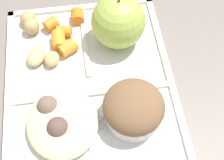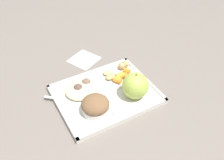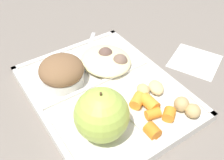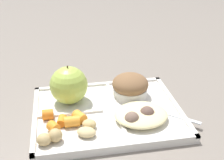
# 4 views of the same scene
# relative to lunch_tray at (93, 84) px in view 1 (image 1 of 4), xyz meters

# --- Properties ---
(ground) EXTENTS (6.00, 6.00, 0.00)m
(ground) POSITION_rel_lunch_tray_xyz_m (0.00, -0.00, -0.01)
(ground) COLOR slate
(lunch_tray) EXTENTS (0.33, 0.26, 0.02)m
(lunch_tray) POSITION_rel_lunch_tray_xyz_m (0.00, 0.00, 0.00)
(lunch_tray) COLOR silver
(lunch_tray) RESTS_ON ground
(green_apple) EXTENTS (0.09, 0.09, 0.09)m
(green_apple) POSITION_rel_lunch_tray_xyz_m (-0.08, 0.06, 0.05)
(green_apple) COLOR #A8C14C
(green_apple) RESTS_ON lunch_tray
(bran_muffin) EXTENTS (0.09, 0.09, 0.06)m
(bran_muffin) POSITION_rel_lunch_tray_xyz_m (0.07, 0.06, 0.03)
(bran_muffin) COLOR silver
(bran_muffin) RESTS_ON lunch_tray
(carrot_slice_tilted) EXTENTS (0.02, 0.03, 0.02)m
(carrot_slice_tilted) POSITION_rel_lunch_tray_xyz_m (-0.10, -0.03, 0.02)
(carrot_slice_tilted) COLOR orange
(carrot_slice_tilted) RESTS_ON lunch_tray
(carrot_slice_diagonal) EXTENTS (0.03, 0.04, 0.02)m
(carrot_slice_diagonal) POSITION_rel_lunch_tray_xyz_m (-0.07, -0.03, 0.02)
(carrot_slice_diagonal) COLOR orange
(carrot_slice_diagonal) RESTS_ON lunch_tray
(carrot_slice_large) EXTENTS (0.03, 0.03, 0.02)m
(carrot_slice_large) POSITION_rel_lunch_tray_xyz_m (-0.12, -0.06, 0.02)
(carrot_slice_large) COLOR orange
(carrot_slice_large) RESTS_ON lunch_tray
(carrot_slice_near_corner) EXTENTS (0.03, 0.02, 0.02)m
(carrot_slice_near_corner) POSITION_rel_lunch_tray_xyz_m (-0.08, -0.04, 0.02)
(carrot_slice_near_corner) COLOR orange
(carrot_slice_near_corner) RESTS_ON lunch_tray
(carrot_slice_back) EXTENTS (0.02, 0.02, 0.02)m
(carrot_slice_back) POSITION_rel_lunch_tray_xyz_m (-0.13, -0.01, 0.02)
(carrot_slice_back) COLOR orange
(carrot_slice_back) RESTS_ON lunch_tray
(potato_chunk_corner) EXTENTS (0.03, 0.03, 0.03)m
(potato_chunk_corner) POSITION_rel_lunch_tray_xyz_m (-0.12, -0.09, 0.02)
(potato_chunk_corner) COLOR tan
(potato_chunk_corner) RESTS_ON lunch_tray
(potato_chunk_browned) EXTENTS (0.04, 0.03, 0.02)m
(potato_chunk_browned) POSITION_rel_lunch_tray_xyz_m (-0.05, -0.06, 0.02)
(potato_chunk_browned) COLOR tan
(potato_chunk_browned) RESTS_ON lunch_tray
(potato_chunk_golden) EXTENTS (0.04, 0.03, 0.02)m
(potato_chunk_golden) POSITION_rel_lunch_tray_xyz_m (-0.14, -0.10, 0.02)
(potato_chunk_golden) COLOR tan
(potato_chunk_golden) RESTS_ON lunch_tray
(potato_chunk_small) EXTENTS (0.05, 0.04, 0.02)m
(potato_chunk_small) POSITION_rel_lunch_tray_xyz_m (-0.06, -0.08, 0.02)
(potato_chunk_small) COLOR tan
(potato_chunk_small) RESTS_ON lunch_tray
(egg_noodle_pile) EXTENTS (0.12, 0.10, 0.02)m
(egg_noodle_pile) POSITION_rel_lunch_tray_xyz_m (0.07, -0.05, 0.02)
(egg_noodle_pile) COLOR beige
(egg_noodle_pile) RESTS_ON lunch_tray
(meatball_center) EXTENTS (0.03, 0.03, 0.03)m
(meatball_center) POSITION_rel_lunch_tray_xyz_m (0.04, -0.07, 0.02)
(meatball_center) COLOR #755B4C
(meatball_center) RESTS_ON lunch_tray
(meatball_front) EXTENTS (0.03, 0.03, 0.03)m
(meatball_front) POSITION_rel_lunch_tray_xyz_m (0.08, -0.05, 0.02)
(meatball_front) COLOR brown
(meatball_front) RESTS_ON lunch_tray
(plastic_fork) EXTENTS (0.13, 0.12, 0.00)m
(plastic_fork) POSITION_rel_lunch_tray_xyz_m (0.12, -0.03, 0.01)
(plastic_fork) COLOR silver
(plastic_fork) RESTS_ON lunch_tray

